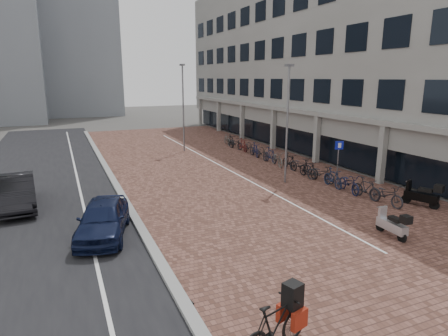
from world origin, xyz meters
TOP-DOWN VIEW (x-y plane):
  - ground at (0.00, 0.00)m, footprint 140.00×140.00m
  - plaza_brick at (2.00, 12.00)m, footprint 14.50×42.00m
  - street_asphalt at (-9.00, 12.00)m, footprint 8.00×50.00m
  - curb at (-5.10, 12.00)m, footprint 0.35×42.00m
  - lane_line at (-7.00, 12.00)m, footprint 0.12×44.00m
  - parking_line at (2.20, 12.00)m, footprint 0.10×30.00m
  - office_building at (12.97, 16.00)m, footprint 8.40×40.00m
  - car_navy at (-6.50, 2.46)m, footprint 2.71×4.47m
  - car_dark at (-9.82, 7.41)m, footprint 1.95×4.72m
  - hero_bike at (-3.81, -5.66)m, footprint 2.18×1.17m
  - shoes at (-5.00, -3.22)m, footprint 0.37×0.33m
  - scooter_front at (3.50, -1.92)m, footprint 0.57×1.58m
  - scooter_mid at (7.50, 0.17)m, footprint 1.15×1.82m
  - parking_sign at (7.07, 5.58)m, footprint 0.47×0.21m
  - lamp_near at (3.95, 6.30)m, footprint 0.12×0.12m
  - lamp_far at (1.55, 17.86)m, footprint 0.12×0.12m
  - bike_row at (5.94, 10.20)m, footprint 1.34×20.43m

SIDE VIEW (x-z plane):
  - ground at x=0.00m, z-range 0.00..0.00m
  - street_asphalt at x=-9.00m, z-range -0.01..0.02m
  - plaza_brick at x=2.00m, z-range -0.01..0.03m
  - lane_line at x=-7.00m, z-range 0.02..0.02m
  - parking_line at x=2.20m, z-range 0.03..0.04m
  - shoes at x=-5.00m, z-range 0.00..0.08m
  - curb at x=-5.10m, z-range 0.00..0.14m
  - bike_row at x=5.94m, z-range 0.00..1.05m
  - scooter_front at x=3.50m, z-range 0.00..1.07m
  - scooter_mid at x=7.50m, z-range 0.00..1.20m
  - hero_bike at x=-3.81m, z-range -0.08..1.40m
  - car_navy at x=-6.50m, z-range 0.00..1.42m
  - car_dark at x=-9.82m, z-range 0.00..1.52m
  - parking_sign at x=7.07m, z-range 0.39..2.71m
  - lamp_near at x=3.95m, z-range 0.00..6.54m
  - lamp_far at x=1.55m, z-range 0.00..6.87m
  - office_building at x=12.97m, z-range 0.94..15.94m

